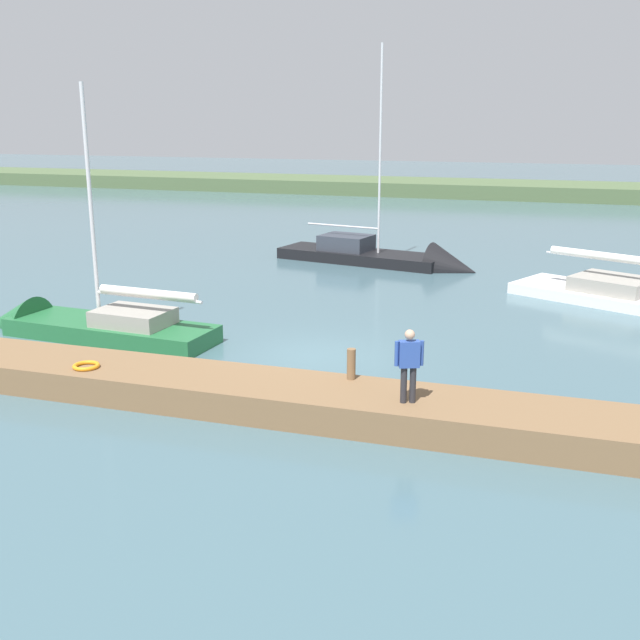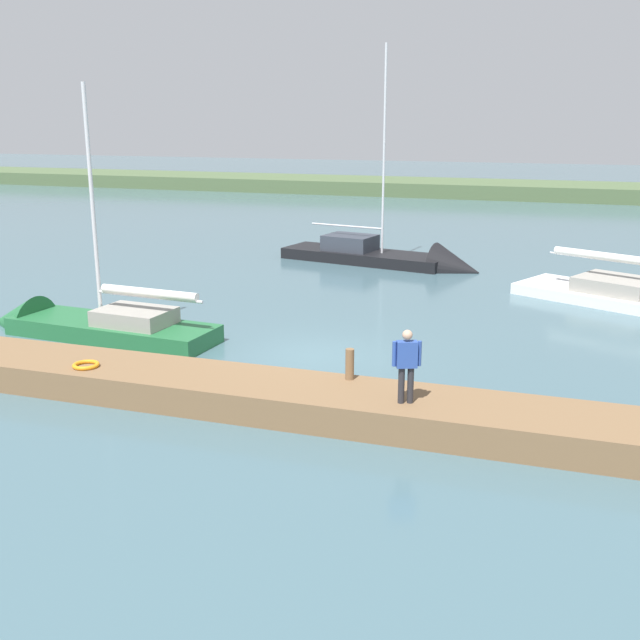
{
  "view_description": "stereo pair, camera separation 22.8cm",
  "coord_description": "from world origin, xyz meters",
  "px_view_note": "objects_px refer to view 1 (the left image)",
  "views": [
    {
      "loc": [
        -6.55,
        19.8,
        6.69
      ],
      "look_at": [
        -0.42,
        0.78,
        1.32
      ],
      "focal_mm": 42.49,
      "sensor_mm": 36.0,
      "label": 1
    },
    {
      "loc": [
        -6.77,
        19.73,
        6.69
      ],
      "look_at": [
        -0.42,
        0.78,
        1.32
      ],
      "focal_mm": 42.49,
      "sensor_mm": 36.0,
      "label": 2
    }
  ],
  "objects_px": {
    "mooring_post_near": "(351,364)",
    "sailboat_far_right": "(80,330)",
    "sailboat_mid_channel": "(392,262)",
    "person_on_dock": "(409,361)",
    "life_ring_buoy": "(86,366)"
  },
  "relations": [
    {
      "from": "sailboat_far_right",
      "to": "person_on_dock",
      "type": "xyz_separation_m",
      "value": [
        -11.43,
        4.43,
        1.51
      ]
    },
    {
      "from": "sailboat_mid_channel",
      "to": "sailboat_far_right",
      "type": "height_order",
      "value": "sailboat_mid_channel"
    },
    {
      "from": "mooring_post_near",
      "to": "sailboat_far_right",
      "type": "xyz_separation_m",
      "value": [
        9.85,
        -3.35,
        -0.94
      ]
    },
    {
      "from": "sailboat_mid_channel",
      "to": "person_on_dock",
      "type": "relative_size",
      "value": 6.71
    },
    {
      "from": "mooring_post_near",
      "to": "sailboat_far_right",
      "type": "distance_m",
      "value": 10.45
    },
    {
      "from": "sailboat_far_right",
      "to": "life_ring_buoy",
      "type": "bearing_deg",
      "value": 130.96
    },
    {
      "from": "mooring_post_near",
      "to": "person_on_dock",
      "type": "height_order",
      "value": "person_on_dock"
    },
    {
      "from": "life_ring_buoy",
      "to": "person_on_dock",
      "type": "height_order",
      "value": "person_on_dock"
    },
    {
      "from": "sailboat_far_right",
      "to": "person_on_dock",
      "type": "bearing_deg",
      "value": 163.03
    },
    {
      "from": "sailboat_mid_channel",
      "to": "life_ring_buoy",
      "type": "bearing_deg",
      "value": -88.79
    },
    {
      "from": "mooring_post_near",
      "to": "sailboat_far_right",
      "type": "bearing_deg",
      "value": -18.76
    },
    {
      "from": "life_ring_buoy",
      "to": "sailboat_mid_channel",
      "type": "xyz_separation_m",
      "value": [
        -3.42,
        -19.12,
        -0.63
      ]
    },
    {
      "from": "sailboat_mid_channel",
      "to": "person_on_dock",
      "type": "bearing_deg",
      "value": -65.01
    },
    {
      "from": "person_on_dock",
      "to": "sailboat_mid_channel",
      "type": "bearing_deg",
      "value": -8.03
    },
    {
      "from": "life_ring_buoy",
      "to": "sailboat_mid_channel",
      "type": "bearing_deg",
      "value": -100.16
    }
  ]
}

